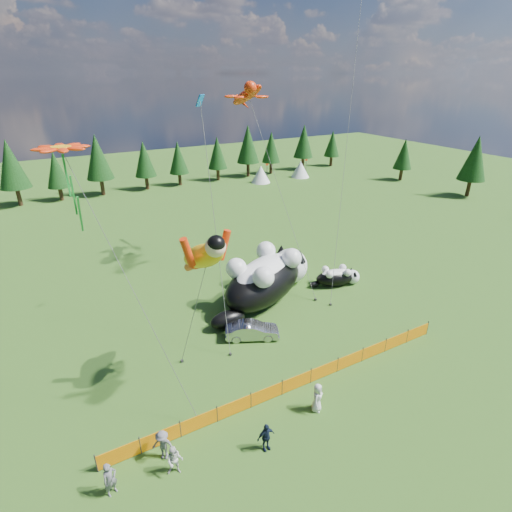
{
  "coord_description": "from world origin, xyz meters",
  "views": [
    {
      "loc": [
        -10.7,
        -17.51,
        16.69
      ],
      "look_at": [
        1.19,
        4.0,
        5.43
      ],
      "focal_mm": 28.0,
      "sensor_mm": 36.0,
      "label": 1
    }
  ],
  "objects": [
    {
      "name": "ground",
      "position": [
        0.0,
        0.0,
        0.0
      ],
      "size": [
        160.0,
        160.0,
        0.0
      ],
      "primitive_type": "plane",
      "color": "#16390A",
      "rests_on": "ground"
    },
    {
      "name": "safety_fence",
      "position": [
        0.0,
        -3.0,
        0.5
      ],
      "size": [
        22.06,
        0.06,
        1.1
      ],
      "color": "#262626",
      "rests_on": "ground"
    },
    {
      "name": "tree_line",
      "position": [
        0.0,
        45.0,
        4.0
      ],
      "size": [
        90.0,
        4.0,
        8.0
      ],
      "primitive_type": null,
      "color": "black",
      "rests_on": "ground"
    },
    {
      "name": "festival_tents",
      "position": [
        11.0,
        40.0,
        1.4
      ],
      "size": [
        50.0,
        3.2,
        2.8
      ],
      "primitive_type": null,
      "color": "white",
      "rests_on": "ground"
    },
    {
      "name": "cat_large",
      "position": [
        3.72,
        6.71,
        1.96
      ],
      "size": [
        10.71,
        7.31,
        4.13
      ],
      "rotation": [
        0.0,
        0.0,
        0.45
      ],
      "color": "black",
      "rests_on": "ground"
    },
    {
      "name": "cat_small",
      "position": [
        10.18,
        5.75,
        0.79
      ],
      "size": [
        4.49,
        2.52,
        1.66
      ],
      "rotation": [
        0.0,
        0.0,
        -0.29
      ],
      "color": "black",
      "rests_on": "ground"
    },
    {
      "name": "car",
      "position": [
        0.09,
        2.56,
        0.61
      ],
      "size": [
        3.88,
        2.74,
        1.21
      ],
      "primitive_type": "imported",
      "rotation": [
        0.0,
        0.0,
        1.13
      ],
      "color": "#AEADB2",
      "rests_on": "ground"
    },
    {
      "name": "spectator_a",
      "position": [
        -10.6,
        -4.38,
        0.87
      ],
      "size": [
        0.74,
        0.63,
        1.73
      ],
      "primitive_type": "imported",
      "rotation": [
        0.0,
        0.0,
        0.4
      ],
      "color": "slate",
      "rests_on": "ground"
    },
    {
      "name": "spectator_b",
      "position": [
        -7.86,
        -4.78,
        0.79
      ],
      "size": [
        0.89,
        0.72,
        1.58
      ],
      "primitive_type": "imported",
      "rotation": [
        0.0,
        0.0,
        -0.41
      ],
      "color": "silver",
      "rests_on": "ground"
    },
    {
      "name": "spectator_c",
      "position": [
        -3.61,
        -5.67,
        0.79
      ],
      "size": [
        0.93,
        0.48,
        1.59
      ],
      "primitive_type": "imported",
      "rotation": [
        0.0,
        0.0,
        0.0
      ],
      "color": "#121B31",
      "rests_on": "ground"
    },
    {
      "name": "spectator_d",
      "position": [
        -8.09,
        -3.74,
        0.82
      ],
      "size": [
        1.17,
        1.08,
        1.64
      ],
      "primitive_type": "imported",
      "rotation": [
        0.0,
        0.0,
        -0.67
      ],
      "color": "slate",
      "rests_on": "ground"
    },
    {
      "name": "spectator_e",
      "position": [
        0.06,
        -4.85,
        0.86
      ],
      "size": [
        1.0,
        0.95,
        1.72
      ],
      "primitive_type": "imported",
      "rotation": [
        0.0,
        0.0,
        0.68
      ],
      "color": "silver",
      "rests_on": "ground"
    },
    {
      "name": "superhero_kite",
      "position": [
        -4.02,
        0.27,
        8.08
      ],
      "size": [
        4.56,
        4.83,
        10.07
      ],
      "color": "#FFB70D",
      "rests_on": "ground"
    },
    {
      "name": "gecko_kite",
      "position": [
        5.98,
        14.27,
        15.04
      ],
      "size": [
        3.55,
        13.2,
        17.83
      ],
      "color": "red",
      "rests_on": "ground"
    },
    {
      "name": "flower_kite",
      "position": [
        -9.51,
        2.57,
        13.5
      ],
      "size": [
        5.07,
        6.53,
        14.92
      ],
      "color": "red",
      "rests_on": "ground"
    },
    {
      "name": "diamond_kite_a",
      "position": [
        -1.21,
        6.46,
        14.45
      ],
      "size": [
        1.43,
        5.58,
        16.24
      ],
      "color": "#0C65B9",
      "rests_on": "ground"
    },
    {
      "name": "diamond_kite_b",
      "position": [
        13.71,
        9.99,
        21.01
      ],
      "size": [
        7.27,
        7.59,
        24.72
      ],
      "color": "#0C9885",
      "rests_on": "ground"
    }
  ]
}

